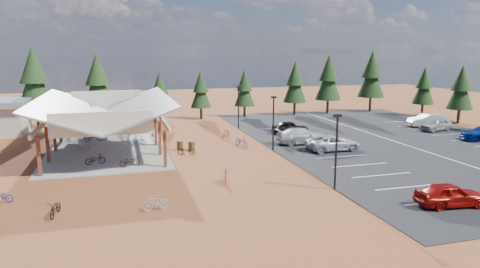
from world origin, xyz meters
TOP-DOWN VIEW (x-y plane):
  - ground at (0.00, 0.00)m, footprint 140.00×140.00m
  - asphalt_lot at (18.50, 3.00)m, footprint 27.00×44.00m
  - concrete_pad at (-10.00, 7.00)m, footprint 10.60×18.60m
  - bike_pavilion at (-10.00, 7.00)m, footprint 11.65×19.40m
  - lamp_post_0 at (5.00, -10.00)m, footprint 0.50×0.25m
  - lamp_post_1 at (5.00, 2.00)m, footprint 0.50×0.25m
  - lamp_post_2 at (5.00, 14.00)m, footprint 0.50×0.25m
  - trash_bin_0 at (-3.38, 4.60)m, footprint 0.60×0.60m
  - trash_bin_1 at (-2.37, 4.06)m, footprint 0.60×0.60m
  - pine_1 at (-18.26, 21.01)m, footprint 4.19×4.19m
  - pine_2 at (-11.17, 21.82)m, footprint 3.85×3.85m
  - pine_3 at (-3.54, 21.25)m, footprint 2.83×2.83m
  - pine_4 at (2.12, 22.74)m, footprint 2.84×2.84m
  - pine_5 at (8.35, 22.73)m, footprint 2.87×2.87m
  - pine_6 at (15.98, 22.73)m, footprint 3.36×3.36m
  - pine_7 at (21.19, 22.47)m, footprint 3.78×3.78m
  - pine_8 at (28.72, 22.95)m, footprint 4.01×4.01m
  - pine_12 at (33.72, 10.25)m, footprint 3.21×3.21m
  - pine_13 at (33.58, 17.06)m, footprint 3.02×3.02m
  - bike_0 at (-10.84, 0.96)m, footprint 1.68×0.89m
  - bike_1 at (-12.29, 6.55)m, footprint 1.52×0.45m
  - bike_2 at (-11.40, 10.58)m, footprint 1.91×0.73m
  - bike_3 at (-13.50, 12.19)m, footprint 1.72×0.68m
  - bike_4 at (-8.14, -0.49)m, footprint 1.78×1.09m
  - bike_5 at (-8.41, 6.34)m, footprint 1.71×0.65m
  - bike_6 at (-7.14, 7.59)m, footprint 1.78×1.10m
  - bike_7 at (-8.31, 12.65)m, footprint 1.74×0.93m
  - bike_8 at (-12.50, -9.91)m, footprint 0.89×1.82m
  - bike_10 at (-16.07, -6.61)m, footprint 1.68×1.08m
  - bike_11 at (-1.74, -6.66)m, footprint 0.91×1.87m
  - bike_13 at (-6.96, -10.60)m, footprint 1.61×0.77m
  - bike_14 at (2.71, 4.74)m, footprint 1.28×1.96m
  - bike_15 at (2.05, 8.51)m, footprint 1.54×1.55m
  - bike_16 at (-3.10, 2.70)m, footprint 1.55×0.58m
  - car_0 at (10.10, -14.80)m, footprint 4.35×2.22m
  - car_2 at (10.43, 0.43)m, footprint 5.17×2.44m
  - car_3 at (8.87, 3.94)m, footprint 5.48×2.47m
  - car_4 at (9.72, 9.23)m, footprint 4.25×1.92m
  - car_8 at (26.88, 6.29)m, footprint 4.38×2.43m
  - car_9 at (27.89, 8.92)m, footprint 5.08×2.32m

SIDE VIEW (x-z plane):
  - ground at x=0.00m, z-range 0.00..0.00m
  - asphalt_lot at x=18.50m, z-range 0.00..0.04m
  - concrete_pad at x=-10.00m, z-range 0.00..0.10m
  - bike_16 at x=-3.10m, z-range 0.00..0.80m
  - bike_10 at x=-16.07m, z-range 0.00..0.84m
  - trash_bin_0 at x=-3.38m, z-range 0.00..0.90m
  - trash_bin_1 at x=-2.37m, z-range 0.00..0.90m
  - bike_8 at x=-12.50m, z-range 0.00..0.91m
  - bike_13 at x=-6.96m, z-range 0.00..0.93m
  - bike_14 at x=2.71m, z-range 0.00..0.98m
  - bike_15 at x=2.05m, z-range 0.00..1.02m
  - bike_0 at x=-10.84m, z-range 0.10..0.94m
  - bike_6 at x=-7.14m, z-range 0.10..0.98m
  - bike_11 at x=-1.74m, z-range 0.00..1.08m
  - bike_4 at x=-8.14m, z-range 0.10..0.98m
  - bike_1 at x=-12.29m, z-range 0.10..1.01m
  - bike_2 at x=-11.40m, z-range 0.10..1.09m
  - bike_5 at x=-8.41m, z-range 0.10..1.10m
  - bike_3 at x=-13.50m, z-range 0.10..1.10m
  - bike_7 at x=-8.31m, z-range 0.10..1.11m
  - car_8 at x=26.88m, z-range 0.04..1.45m
  - car_4 at x=9.72m, z-range 0.04..1.46m
  - car_0 at x=10.10m, z-range 0.04..1.46m
  - car_2 at x=10.43m, z-range 0.04..1.47m
  - car_3 at x=8.87m, z-range 0.04..1.60m
  - car_9 at x=27.89m, z-range 0.04..1.66m
  - lamp_post_0 at x=5.00m, z-range 0.41..5.55m
  - lamp_post_1 at x=5.00m, z-range 0.41..5.55m
  - lamp_post_2 at x=5.00m, z-range 0.41..5.55m
  - bike_pavilion at x=-10.00m, z-range 1.34..6.31m
  - pine_3 at x=-3.54m, z-range 0.72..7.32m
  - pine_4 at x=2.12m, z-range 0.73..7.35m
  - pine_5 at x=8.35m, z-range 0.73..7.41m
  - pine_13 at x=33.58m, z-range 0.78..7.82m
  - pine_12 at x=33.72m, z-range 0.83..8.31m
  - pine_6 at x=15.98m, z-range 0.86..8.69m
  - pine_7 at x=21.19m, z-range 0.97..9.77m
  - pine_2 at x=-11.17m, z-range 0.99..9.97m
  - pine_8 at x=28.72m, z-range 1.04..10.39m
  - pine_1 at x=-18.26m, z-range 1.08..10.86m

